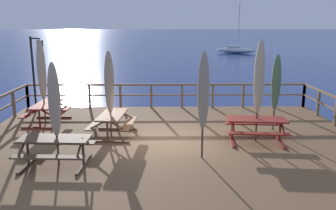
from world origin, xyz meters
TOP-DOWN VIEW (x-y plane):
  - ground_plane at (0.00, 0.00)m, footprint 600.00×600.00m
  - wooden_deck at (0.00, 0.00)m, footprint 12.78×9.41m
  - railing_waterside_far at (-0.00, 4.56)m, footprint 12.58×0.10m
  - picnic_table_back_left at (-1.88, 0.43)m, footprint 1.56×1.89m
  - picnic_table_front_left at (2.81, -0.25)m, footprint 2.00×1.57m
  - picnic_table_front_right at (-3.05, -2.10)m, footprint 1.93×1.50m
  - picnic_table_back_right at (-4.60, 2.07)m, footprint 1.47×1.92m
  - patio_umbrella_tall_back_right at (-1.92, 0.37)m, footprint 0.32×0.32m
  - patio_umbrella_short_front at (2.83, -0.20)m, footprint 0.32×0.32m
  - patio_umbrella_tall_front at (-3.01, -2.03)m, footprint 0.32×0.32m
  - patio_umbrella_short_mid at (-4.66, 2.04)m, footprint 0.32×0.32m
  - patio_umbrella_tall_mid_right at (3.77, 1.04)m, footprint 0.32×0.32m
  - patio_umbrella_short_back at (0.92, -1.64)m, footprint 0.32×0.32m
  - lamp_post_hooked at (-5.52, 3.91)m, footprint 0.62×0.43m
  - sailboat_distant at (11.23, 44.08)m, footprint 6.20×3.78m

SIDE VIEW (x-z plane):
  - ground_plane at x=0.00m, z-range 0.00..0.00m
  - wooden_deck at x=0.00m, z-range 0.00..0.74m
  - sailboat_distant at x=11.23m, z-range -3.35..4.37m
  - picnic_table_back_left at x=-1.88m, z-range 0.91..1.68m
  - picnic_table_front_right at x=-3.05m, z-range 0.91..1.69m
  - picnic_table_front_left at x=2.81m, z-range 0.91..1.69m
  - picnic_table_back_right at x=-4.60m, z-range 0.91..1.69m
  - railing_waterside_far at x=0.00m, z-range 0.92..2.01m
  - patio_umbrella_tall_mid_right at x=3.77m, z-range 1.11..3.81m
  - patio_umbrella_tall_front at x=-3.01m, z-range 1.12..3.89m
  - patio_umbrella_tall_back_right at x=-1.92m, z-range 1.13..4.01m
  - patio_umbrella_short_back at x=0.92m, z-range 1.15..4.16m
  - patio_umbrella_short_mid at x=-4.66m, z-range 1.17..4.36m
  - patio_umbrella_short_front at x=2.83m, z-range 1.18..4.46m
  - lamp_post_hooked at x=-5.52m, z-range 1.25..4.45m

